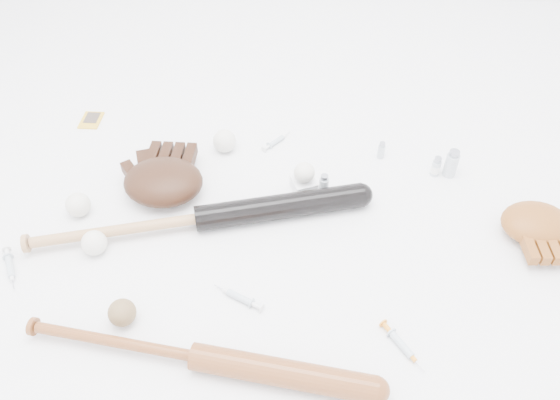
# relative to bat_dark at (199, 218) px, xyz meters

# --- Properties ---
(bat_dark) EXTENTS (0.97, 0.35, 0.07)m
(bat_dark) POSITION_rel_bat_dark_xyz_m (0.00, 0.00, 0.00)
(bat_dark) COLOR black
(bat_dark) RESTS_ON ground
(bat_wood) EXTENTS (0.86, 0.15, 0.06)m
(bat_wood) POSITION_rel_bat_dark_xyz_m (0.07, -0.41, -0.00)
(bat_wood) COLOR brown
(bat_wood) RESTS_ON ground
(glove_dark) EXTENTS (0.28, 0.28, 0.10)m
(glove_dark) POSITION_rel_bat_dark_xyz_m (-0.13, 0.12, 0.01)
(glove_dark) COLOR black
(glove_dark) RESTS_ON ground
(glove_tan) EXTENTS (0.24, 0.24, 0.08)m
(glove_tan) POSITION_rel_bat_dark_xyz_m (0.93, 0.06, 0.00)
(glove_tan) COLOR brown
(glove_tan) RESTS_ON ground
(trading_card) EXTENTS (0.07, 0.10, 0.01)m
(trading_card) POSITION_rel_bat_dark_xyz_m (-0.47, 0.45, -0.03)
(trading_card) COLOR gold
(trading_card) RESTS_ON ground
(pedestal) EXTENTS (0.09, 0.09, 0.04)m
(pedestal) POSITION_rel_bat_dark_xyz_m (0.28, 0.18, -0.02)
(pedestal) COLOR white
(pedestal) RESTS_ON ground
(baseball_on_pedestal) EXTENTS (0.06, 0.06, 0.06)m
(baseball_on_pedestal) POSITION_rel_bat_dark_xyz_m (0.28, 0.18, 0.03)
(baseball_on_pedestal) COLOR silver
(baseball_on_pedestal) RESTS_ON pedestal
(baseball_left) EXTENTS (0.07, 0.07, 0.07)m
(baseball_left) POSITION_rel_bat_dark_xyz_m (-0.36, 0.02, -0.00)
(baseball_left) COLOR silver
(baseball_left) RESTS_ON ground
(baseball_upper) EXTENTS (0.07, 0.07, 0.07)m
(baseball_upper) POSITION_rel_bat_dark_xyz_m (0.02, 0.34, 0.00)
(baseball_upper) COLOR silver
(baseball_upper) RESTS_ON ground
(baseball_mid) EXTENTS (0.07, 0.07, 0.07)m
(baseball_mid) POSITION_rel_bat_dark_xyz_m (-0.26, -0.11, -0.00)
(baseball_mid) COLOR silver
(baseball_mid) RESTS_ON ground
(baseball_aged) EXTENTS (0.07, 0.07, 0.07)m
(baseball_aged) POSITION_rel_bat_dark_xyz_m (-0.13, -0.32, -0.00)
(baseball_aged) COLOR brown
(baseball_aged) RESTS_ON ground
(syringe_0) EXTENTS (0.11, 0.15, 0.02)m
(syringe_0) POSITION_rel_bat_dark_xyz_m (-0.47, -0.19, -0.03)
(syringe_0) COLOR #ADBCC6
(syringe_0) RESTS_ON ground
(syringe_1) EXTENTS (0.15, 0.09, 0.02)m
(syringe_1) POSITION_rel_bat_dark_xyz_m (0.14, -0.23, -0.03)
(syringe_1) COLOR #ADBCC6
(syringe_1) RESTS_ON ground
(syringe_2) EXTENTS (0.11, 0.13, 0.02)m
(syringe_2) POSITION_rel_bat_dark_xyz_m (0.18, 0.39, -0.03)
(syringe_2) COLOR #ADBCC6
(syringe_2) RESTS_ON ground
(syringe_3) EXTENTS (0.12, 0.15, 0.02)m
(syringe_3) POSITION_rel_bat_dark_xyz_m (0.54, -0.33, -0.03)
(syringe_3) COLOR #ADBCC6
(syringe_3) RESTS_ON ground
(vial_0) EXTENTS (0.02, 0.02, 0.06)m
(vial_0) POSITION_rel_bat_dark_xyz_m (0.52, 0.35, -0.01)
(vial_0) COLOR #AFB9C0
(vial_0) RESTS_ON ground
(vial_1) EXTENTS (0.03, 0.03, 0.07)m
(vial_1) POSITION_rel_bat_dark_xyz_m (0.68, 0.28, -0.00)
(vial_1) COLOR #AFB9C0
(vial_1) RESTS_ON ground
(vial_2) EXTENTS (0.03, 0.03, 0.07)m
(vial_2) POSITION_rel_bat_dark_xyz_m (0.34, 0.17, -0.00)
(vial_2) COLOR #AFB9C0
(vial_2) RESTS_ON ground
(vial_3) EXTENTS (0.04, 0.04, 0.09)m
(vial_3) POSITION_rel_bat_dark_xyz_m (0.73, 0.28, 0.01)
(vial_3) COLOR #AFB9C0
(vial_3) RESTS_ON ground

